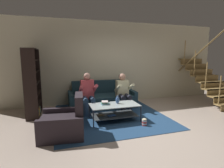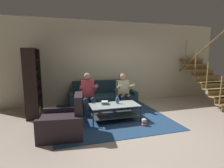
# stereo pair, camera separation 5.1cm
# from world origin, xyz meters

# --- Properties ---
(ground) EXTENTS (16.80, 16.80, 0.00)m
(ground) POSITION_xyz_m (0.00, 0.00, 0.00)
(ground) COLOR #BDAA9A
(back_partition) EXTENTS (8.40, 0.12, 2.90)m
(back_partition) POSITION_xyz_m (0.00, 2.46, 1.45)
(back_partition) COLOR beige
(back_partition) RESTS_ON ground
(staircase_run) EXTENTS (1.05, 2.25, 2.50)m
(staircase_run) POSITION_xyz_m (3.19, 1.33, 0.90)
(staircase_run) COLOR #A28149
(staircase_run) RESTS_ON ground
(couch) EXTENTS (2.16, 0.97, 0.85)m
(couch) POSITION_xyz_m (-0.64, 1.86, 0.28)
(couch) COLOR #1E3945
(couch) RESTS_ON ground
(person_seated_left) EXTENTS (0.50, 0.58, 1.20)m
(person_seated_left) POSITION_xyz_m (-1.19, 1.30, 0.65)
(person_seated_left) COLOR navy
(person_seated_left) RESTS_ON ground
(person_seated_right) EXTENTS (0.50, 0.58, 1.15)m
(person_seated_right) POSITION_xyz_m (-0.08, 1.29, 0.63)
(person_seated_right) COLOR #232532
(person_seated_right) RESTS_ON ground
(coffee_table) EXTENTS (1.26, 0.63, 0.44)m
(coffee_table) POSITION_xyz_m (-0.63, 0.50, 0.29)
(coffee_table) COLOR #ABBBBB
(coffee_table) RESTS_ON ground
(area_rug) EXTENTS (3.00, 3.31, 0.01)m
(area_rug) POSITION_xyz_m (-0.63, 1.06, 0.01)
(area_rug) COLOR navy
(area_rug) RESTS_ON ground
(vase) EXTENTS (0.11, 0.11, 0.21)m
(vase) POSITION_xyz_m (-0.52, 0.58, 0.54)
(vase) COLOR #385992
(vase) RESTS_ON coffee_table
(book_stack) EXTENTS (0.22, 0.21, 0.08)m
(book_stack) POSITION_xyz_m (-0.86, 0.59, 0.48)
(book_stack) COLOR #71A1B9
(book_stack) RESTS_ON coffee_table
(bookshelf) EXTENTS (0.33, 1.15, 1.89)m
(bookshelf) POSITION_xyz_m (-2.75, 1.63, 0.79)
(bookshelf) COLOR black
(bookshelf) RESTS_ON ground
(armchair) EXTENTS (0.99, 0.96, 0.89)m
(armchair) POSITION_xyz_m (-1.91, -0.00, 0.27)
(armchair) COLOR #2A2229
(armchair) RESTS_ON ground
(popcorn_tub) EXTENTS (0.12, 0.12, 0.18)m
(popcorn_tub) POSITION_xyz_m (-0.04, -0.05, 0.09)
(popcorn_tub) COLOR red
(popcorn_tub) RESTS_ON ground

